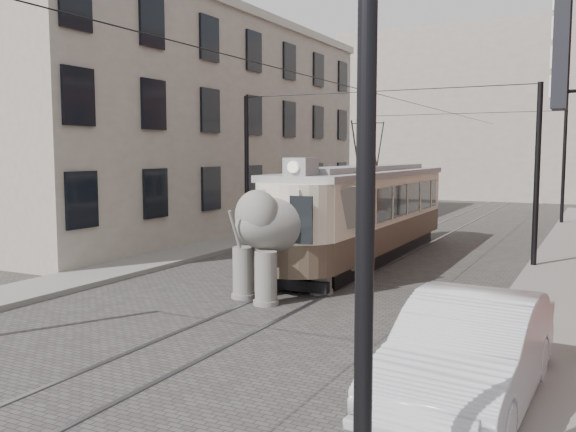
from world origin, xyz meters
The scene contains 10 objects.
ground centered at (0.00, 0.00, 0.00)m, with size 120.00×120.00×0.00m, color #43413E.
tram_rails centered at (0.00, 0.00, 0.01)m, with size 1.54×80.00×0.02m, color slate, non-canonical shape.
sidewalk_right centered at (6.00, 0.00, 0.07)m, with size 2.00×60.00×0.15m, color slate.
sidewalk_left centered at (-6.50, 0.00, 0.07)m, with size 2.00×60.00×0.15m, color slate.
stucco_building centered at (-11.00, 10.00, 5.00)m, with size 7.00×24.00×10.00m, color gray.
distant_block centered at (0.00, 40.00, 7.00)m, with size 28.00×10.00×14.00m, color gray.
catenary centered at (-0.20, 5.00, 3.00)m, with size 11.00×30.20×6.00m, color black, non-canonical shape.
tram centered at (-0.27, 5.28, 2.42)m, with size 2.52×12.22×4.85m, color beige, non-canonical shape.
elephant centered at (-0.31, -1.05, 1.49)m, with size 2.68×4.86×2.98m, color #64615C, non-canonical shape.
parked_car centered at (5.49, -6.28, 0.83)m, with size 1.78×5.05×1.66m, color #B9B9BE.
Camera 1 is at (7.16, -15.42, 3.75)m, focal length 38.90 mm.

